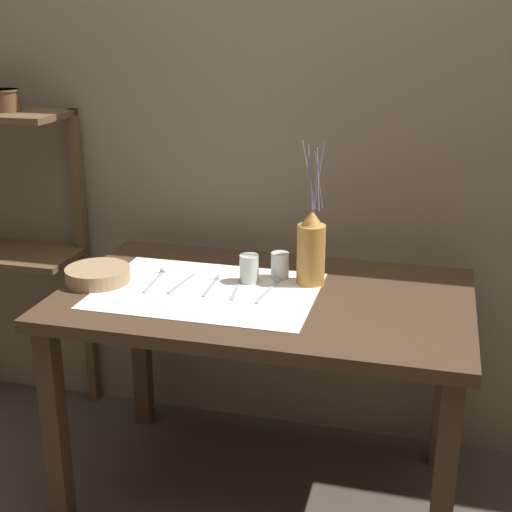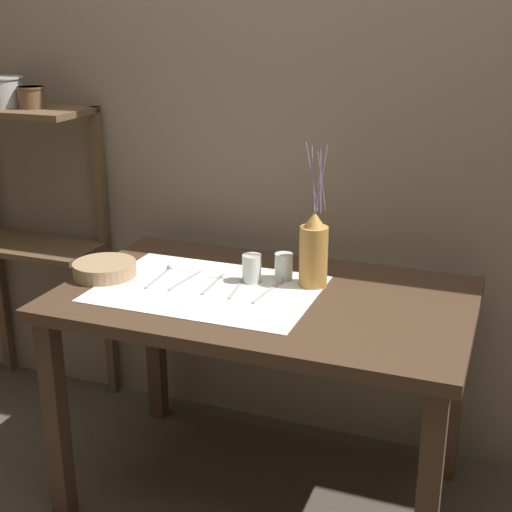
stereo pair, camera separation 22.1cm
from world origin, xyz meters
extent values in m
plane|color=#473F35|center=(0.00, 0.00, 0.00)|extent=(12.00, 12.00, 0.00)
cube|color=#7A6B56|center=(0.00, 0.50, 1.20)|extent=(7.00, 0.06, 2.40)
cube|color=#422D1E|center=(0.00, 0.00, 0.73)|extent=(1.29, 0.78, 0.04)
cube|color=#422D1E|center=(-0.59, -0.33, 0.36)|extent=(0.06, 0.06, 0.71)
cube|color=#422D1E|center=(0.59, -0.33, 0.36)|extent=(0.06, 0.06, 0.71)
cube|color=#422D1E|center=(-0.59, 0.33, 0.36)|extent=(0.06, 0.06, 0.71)
cube|color=#422D1E|center=(0.59, 0.33, 0.36)|extent=(0.06, 0.06, 0.71)
cube|color=brown|center=(-1.14, 0.31, 0.69)|extent=(0.60, 0.29, 0.02)
cube|color=brown|center=(-0.86, 0.43, 0.62)|extent=(0.04, 0.04, 1.25)
cube|color=white|center=(-0.18, -0.03, 0.76)|extent=(0.69, 0.49, 0.00)
cylinder|color=#B7843D|center=(0.13, 0.11, 0.85)|extent=(0.09, 0.09, 0.20)
cone|color=#B7843D|center=(0.13, 0.11, 0.98)|extent=(0.07, 0.07, 0.05)
cylinder|color=slate|center=(0.14, 0.13, 1.10)|extent=(0.03, 0.02, 0.19)
cylinder|color=slate|center=(0.11, 0.12, 1.11)|extent=(0.05, 0.02, 0.21)
cylinder|color=slate|center=(0.14, 0.11, 1.10)|extent=(0.02, 0.05, 0.19)
cylinder|color=slate|center=(0.14, 0.13, 1.11)|extent=(0.03, 0.04, 0.21)
cylinder|color=slate|center=(0.14, 0.11, 1.08)|extent=(0.02, 0.01, 0.16)
cylinder|color=slate|center=(0.12, 0.12, 1.11)|extent=(0.03, 0.04, 0.20)
cylinder|color=#9E7F5B|center=(-0.55, -0.05, 0.78)|extent=(0.21, 0.21, 0.05)
cylinder|color=silver|center=(-0.07, 0.07, 0.80)|extent=(0.06, 0.06, 0.09)
cylinder|color=silver|center=(0.02, 0.13, 0.80)|extent=(0.06, 0.06, 0.09)
cube|color=#A8A8AD|center=(-0.37, -0.01, 0.76)|extent=(0.02, 0.19, 0.00)
sphere|color=#A8A8AD|center=(-0.37, 0.09, 0.76)|extent=(0.02, 0.02, 0.02)
cube|color=#A8A8AD|center=(-0.27, 0.00, 0.76)|extent=(0.03, 0.19, 0.00)
cube|color=#A8A8AD|center=(-0.18, 0.01, 0.76)|extent=(0.02, 0.19, 0.00)
cube|color=#A8A8AD|center=(-0.09, 0.00, 0.76)|extent=(0.03, 0.19, 0.00)
cube|color=#A8A8AD|center=(0.01, -0.01, 0.76)|extent=(0.03, 0.19, 0.00)
sphere|color=#A8A8AD|center=(0.02, 0.09, 0.76)|extent=(0.02, 0.02, 0.02)
cylinder|color=brown|center=(-1.06, 0.31, 1.29)|extent=(0.10, 0.10, 0.08)
cylinder|color=brown|center=(-1.06, 0.31, 1.32)|extent=(0.10, 0.10, 0.01)
camera|label=1|loc=(0.50, -2.03, 1.59)|focal=50.00mm
camera|label=2|loc=(0.71, -1.96, 1.59)|focal=50.00mm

